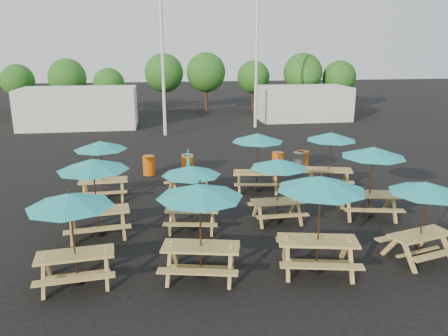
{
  "coord_description": "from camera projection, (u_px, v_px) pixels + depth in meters",
  "views": [
    {
      "loc": [
        -2.45,
        -14.52,
        5.61
      ],
      "look_at": [
        0.0,
        1.5,
        1.1
      ],
      "focal_mm": 35.0,
      "sensor_mm": 36.0,
      "label": 1
    }
  ],
  "objects": [
    {
      "name": "picnic_unit_6",
      "position": [
        321.0,
        189.0,
        10.77
      ],
      "size": [
        2.63,
        2.63,
        2.57
      ],
      "rotation": [
        0.0,
        0.0,
        -0.2
      ],
      "color": "tan",
      "rests_on": "ground"
    },
    {
      "name": "waste_bin_0",
      "position": [
        149.0,
        165.0,
        19.73
      ],
      "size": [
        0.54,
        0.54,
        0.87
      ],
      "primitive_type": "cylinder",
      "color": "#C7590B",
      "rests_on": "ground"
    },
    {
      "name": "picnic_unit_0",
      "position": [
        70.0,
        206.0,
        10.22
      ],
      "size": [
        2.22,
        2.22,
        2.34
      ],
      "rotation": [
        0.0,
        0.0,
        0.1
      ],
      "color": "tan",
      "rests_on": "ground"
    },
    {
      "name": "mast_0",
      "position": [
        162.0,
        40.0,
        27.12
      ],
      "size": [
        0.2,
        0.2,
        12.0
      ],
      "primitive_type": "cylinder",
      "color": "silver",
      "rests_on": "ground"
    },
    {
      "name": "waste_bin_4",
      "position": [
        299.0,
        161.0,
        20.41
      ],
      "size": [
        0.54,
        0.54,
        0.87
      ],
      "primitive_type": "cylinder",
      "color": "gray",
      "rests_on": "ground"
    },
    {
      "name": "waste_bin_2",
      "position": [
        187.0,
        164.0,
        19.94
      ],
      "size": [
        0.54,
        0.54,
        0.87
      ],
      "primitive_type": "cylinder",
      "color": "gray",
      "rests_on": "ground"
    },
    {
      "name": "waste_bin_5",
      "position": [
        303.0,
        160.0,
        20.61
      ],
      "size": [
        0.54,
        0.54,
        0.87
      ],
      "primitive_type": "cylinder",
      "color": "#C7590B",
      "rests_on": "ground"
    },
    {
      "name": "tree_0",
      "position": [
        18.0,
        81.0,
        36.93
      ],
      "size": [
        2.8,
        2.8,
        4.24
      ],
      "color": "#382314",
      "rests_on": "ground"
    },
    {
      "name": "waste_bin_3",
      "position": [
        278.0,
        161.0,
        20.4
      ],
      "size": [
        0.54,
        0.54,
        0.87
      ],
      "primitive_type": "cylinder",
      "color": "#C7590B",
      "rests_on": "ground"
    },
    {
      "name": "event_tent_0",
      "position": [
        79.0,
        108.0,
        31.29
      ],
      "size": [
        8.0,
        4.0,
        2.8
      ],
      "primitive_type": "cube",
      "color": "silver",
      "rests_on": "ground"
    },
    {
      "name": "tree_3",
      "position": [
        164.0,
        73.0,
        38.06
      ],
      "size": [
        3.36,
        3.36,
        5.09
      ],
      "color": "#382314",
      "rests_on": "ground"
    },
    {
      "name": "picnic_unit_3",
      "position": [
        200.0,
        197.0,
        10.54
      ],
      "size": [
        2.54,
        2.54,
        2.46
      ],
      "rotation": [
        0.0,
        0.0,
        -0.22
      ],
      "color": "tan",
      "rests_on": "ground"
    },
    {
      "name": "ground",
      "position": [
        230.0,
        208.0,
        15.69
      ],
      "size": [
        120.0,
        120.0,
        0.0
      ],
      "primitive_type": "plane",
      "color": "black",
      "rests_on": "ground"
    },
    {
      "name": "picnic_unit_5",
      "position": [
        189.0,
        174.0,
        16.91
      ],
      "size": [
        1.96,
        1.81,
        2.11
      ],
      "rotation": [
        0.0,
        0.0,
        0.26
      ],
      "color": "tan",
      "rests_on": "ground"
    },
    {
      "name": "picnic_unit_11",
      "position": [
        331.0,
        140.0,
        17.53
      ],
      "size": [
        2.47,
        2.47,
        2.33
      ],
      "rotation": [
        0.0,
        0.0,
        -0.27
      ],
      "color": "tan",
      "rests_on": "ground"
    },
    {
      "name": "picnic_unit_9",
      "position": [
        426.0,
        192.0,
        11.44
      ],
      "size": [
        2.36,
        2.36,
        2.23
      ],
      "rotation": [
        0.0,
        0.0,
        0.26
      ],
      "color": "tan",
      "rests_on": "ground"
    },
    {
      "name": "picnic_unit_7",
      "position": [
        279.0,
        167.0,
        14.06
      ],
      "size": [
        1.91,
        1.91,
        2.16
      ],
      "rotation": [
        0.0,
        0.0,
        0.02
      ],
      "color": "tan",
      "rests_on": "ground"
    },
    {
      "name": "picnic_unit_4",
      "position": [
        191.0,
        174.0,
        13.42
      ],
      "size": [
        2.13,
        2.13,
        2.12
      ],
      "rotation": [
        0.0,
        0.0,
        -0.18
      ],
      "color": "tan",
      "rests_on": "ground"
    },
    {
      "name": "tree_7",
      "position": [
        339.0,
        77.0,
        38.7
      ],
      "size": [
        2.95,
        2.95,
        4.48
      ],
      "color": "#382314",
      "rests_on": "ground"
    },
    {
      "name": "mast_1",
      "position": [
        257.0,
        41.0,
        29.97
      ],
      "size": [
        0.2,
        0.2,
        12.0
      ],
      "primitive_type": "cylinder",
      "color": "silver",
      "rests_on": "ground"
    },
    {
      "name": "event_tent_1",
      "position": [
        302.0,
        103.0,
        34.74
      ],
      "size": [
        7.0,
        4.0,
        2.6
      ],
      "primitive_type": "cube",
      "color": "silver",
      "rests_on": "ground"
    },
    {
      "name": "tree_1",
      "position": [
        67.0,
        78.0,
        36.19
      ],
      "size": [
        3.11,
        3.11,
        4.72
      ],
      "color": "#382314",
      "rests_on": "ground"
    },
    {
      "name": "picnic_unit_1",
      "position": [
        93.0,
        169.0,
        12.92
      ],
      "size": [
        2.36,
        2.36,
        2.45
      ],
      "rotation": [
        0.0,
        0.0,
        0.12
      ],
      "color": "tan",
      "rests_on": "ground"
    },
    {
      "name": "picnic_unit_2",
      "position": [
        101.0,
        149.0,
        16.18
      ],
      "size": [
        2.03,
        2.03,
        2.27
      ],
      "rotation": [
        0.0,
        0.0,
        0.03
      ],
      "color": "tan",
      "rests_on": "ground"
    },
    {
      "name": "picnic_unit_10",
      "position": [
        373.0,
        156.0,
        14.43
      ],
      "size": [
        2.51,
        2.51,
        2.46
      ],
      "rotation": [
        0.0,
        0.0,
        -0.21
      ],
      "color": "tan",
      "rests_on": "ground"
    },
    {
      "name": "tree_4",
      "position": [
        206.0,
        72.0,
        38.14
      ],
      "size": [
        3.41,
        3.41,
        5.17
      ],
      "color": "#382314",
      "rests_on": "ground"
    },
    {
      "name": "tree_5",
      "position": [
        253.0,
        77.0,
        39.29
      ],
      "size": [
        2.94,
        2.94,
        4.45
      ],
      "color": "#382314",
      "rests_on": "ground"
    },
    {
      "name": "picnic_unit_8",
      "position": [
        258.0,
        141.0,
        17.11
      ],
      "size": [
        2.34,
        2.34,
        2.37
      ],
      "rotation": [
        0.0,
        0.0,
        -0.15
      ],
      "color": "tan",
      "rests_on": "ground"
    },
    {
      "name": "tree_6",
      "position": [
        303.0,
        73.0,
        38.06
      ],
      "size": [
        3.38,
        3.38,
        5.13
      ],
      "color": "#382314",
      "rests_on": "ground"
    },
    {
      "name": "tree_2",
      "position": [
        109.0,
        84.0,
        36.58
      ],
      "size": [
        2.59,
        2.59,
        3.93
      ],
      "color": "#382314",
      "rests_on": "ground"
    },
    {
      "name": "waste_bin_1",
      "position": [
        187.0,
        166.0,
        19.62
      ],
      "size": [
        0.54,
        0.54,
        0.87
      ],
      "primitive_type": "cylinder",
      "color": "#C7590B",
      "rests_on": "ground"
    }
  ]
}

